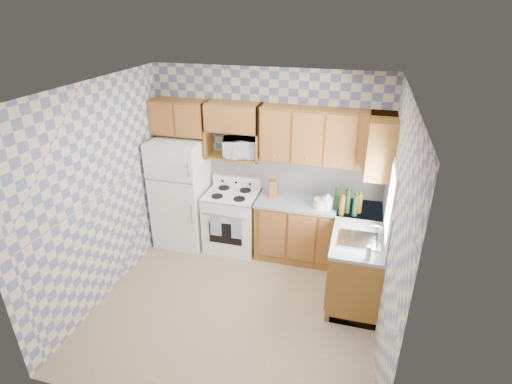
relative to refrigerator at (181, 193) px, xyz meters
The scene contains 31 objects.
floor 1.97m from the refrigerator, 44.43° to the right, with size 3.40×3.40×0.00m, color #7F6F52.
back_wall 1.42m from the refrigerator, 15.35° to the left, with size 3.40×0.02×2.70m, color slate.
right_wall 3.27m from the refrigerator, 22.79° to the right, with size 0.02×3.20×2.70m, color slate.
backsplash_back 1.75m from the refrigerator, 11.47° to the left, with size 2.60×0.01×0.56m, color white.
backsplash_right 3.02m from the refrigerator, ahead, with size 0.01×1.60×0.56m, color white.
refrigerator is the anchor object (origin of this frame).
stove_body 0.89m from the refrigerator, ahead, with size 0.76×0.65×0.90m, color white.
cooktop 0.81m from the refrigerator, ahead, with size 0.76×0.65×0.03m, color silver.
backguard 0.87m from the refrigerator, 20.44° to the left, with size 0.76×0.08×0.17m, color white.
dish_towel_left 0.79m from the refrigerator, 25.61° to the right, with size 0.16×0.03×0.35m, color navy.
dish_towel_right 1.08m from the refrigerator, 17.90° to the right, with size 0.16×0.03×0.35m, color navy.
base_cabinets_back 2.14m from the refrigerator, ahead, with size 1.75×0.60×0.88m, color brown.
base_cabinets_right 2.74m from the refrigerator, ahead, with size 0.60×1.60×0.88m, color brown.
countertop_back 2.10m from the refrigerator, ahead, with size 1.77×0.63×0.04m, color slate.
countertop_right 2.71m from the refrigerator, ahead, with size 0.63×1.60×0.04m, color slate.
upper_cabinets_back 2.34m from the refrigerator, ahead, with size 1.75×0.33×0.74m, color brown.
upper_cabinets_fridge 1.15m from the refrigerator, 94.64° to the left, with size 0.82×0.33×0.50m, color brown.
upper_cabinets_right 2.99m from the refrigerator, ahead, with size 0.33×0.70×0.74m, color brown.
microwave_shelf 1.02m from the refrigerator, 12.94° to the left, with size 0.80×0.33×0.03m, color brown.
microwave 1.19m from the refrigerator, 11.79° to the left, with size 0.49×0.33×0.27m, color white.
sink 2.79m from the refrigerator, 16.65° to the right, with size 0.48×0.40×0.03m, color #B7B7BC.
window 3.13m from the refrigerator, 15.12° to the right, with size 0.02×0.66×0.86m, color silver.
bottle_0 2.50m from the refrigerator, ahead, with size 0.07×0.07×0.33m, color black.
bottle_1 2.61m from the refrigerator, ahead, with size 0.07×0.07×0.31m, color black.
bottle_2 2.65m from the refrigerator, ahead, with size 0.07×0.07×0.29m, color #5C370E.
bottle_3 2.44m from the refrigerator, ahead, with size 0.07×0.07×0.26m, color #5C370E.
bottle_4 2.35m from the refrigerator, ahead, with size 0.07×0.07×0.30m, color black.
knife_block 1.42m from the refrigerator, ahead, with size 0.11×0.11×0.24m, color brown.
electric_kettle 2.23m from the refrigerator, ahead, with size 0.14×0.14×0.17m, color white.
food_containers 2.13m from the refrigerator, ahead, with size 0.20×0.20×0.13m, color beige, non-canonical shape.
soap_bottle 3.02m from the refrigerator, 22.85° to the right, with size 0.06×0.06×0.17m, color beige.
Camera 1 is at (1.28, -3.75, 3.47)m, focal length 28.00 mm.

